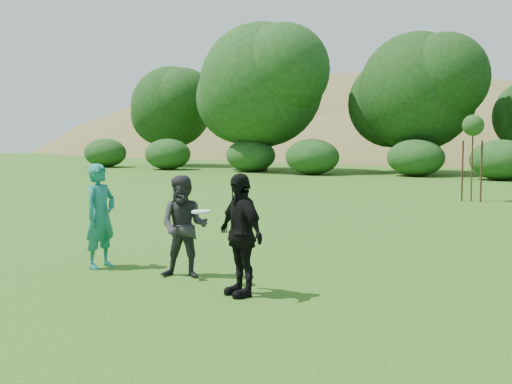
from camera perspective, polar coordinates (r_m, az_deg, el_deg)
ground at (r=9.76m, az=-8.69°, el=-7.80°), size 120.00×120.00×0.00m
player_teal at (r=10.76m, az=-13.67°, el=-2.08°), size 0.42×0.63×1.71m
player_grey at (r=9.78m, az=-6.40°, el=-3.09°), size 0.91×0.81×1.56m
player_black at (r=8.64m, az=-1.40°, el=-3.81°), size 1.05×0.82×1.66m
frisbee at (r=9.23m, az=-4.92°, el=-1.75°), size 0.27×0.27×0.04m
sapling at (r=22.21m, az=18.73°, el=5.42°), size 0.70×0.70×2.85m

